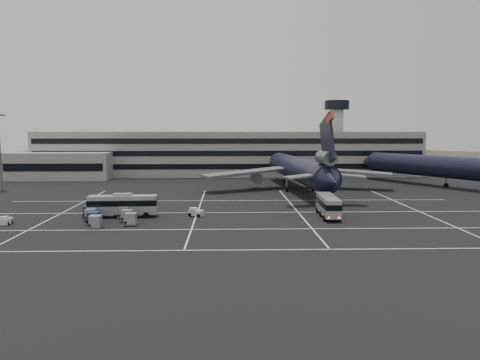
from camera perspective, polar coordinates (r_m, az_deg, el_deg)
name	(u,v)px	position (r m, az deg, el deg)	size (l,w,h in m)	color
ground	(231,217)	(79.61, -1.08, -4.50)	(260.00, 260.00, 0.00)	black
lane_markings	(237,216)	(80.33, -0.40, -4.39)	(90.00, 55.62, 0.01)	silver
terminal	(220,154)	(149.58, -2.46, 3.20)	(125.00, 26.00, 24.00)	gray
hills	(262,179)	(250.36, 2.70, 0.06)	(352.00, 180.00, 44.00)	#38332B
trijet_main	(299,169)	(112.79, 7.17, 1.32)	(47.29, 57.69, 18.08)	black
trijet_far	(450,167)	(129.00, 24.26, 1.51)	(35.26, 52.47, 18.08)	black
bus_near	(328,204)	(80.61, 10.69, -2.93)	(3.15, 11.14, 3.89)	#9C9FA4
bus_far	(123,204)	(81.37, -14.09, -2.87)	(11.54, 3.37, 4.03)	#9C9FA4
tug_a	(6,221)	(81.48, -26.62, -4.48)	(1.44, 2.25, 1.39)	silver
tug_b	(197,212)	(80.09, -5.31, -3.96)	(2.76, 2.37, 1.53)	silver
uld_cluster	(109,215)	(78.47, -15.67, -4.18)	(11.14, 13.66, 1.95)	#2D2D30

